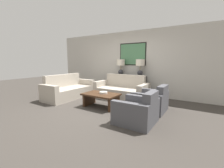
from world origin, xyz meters
The scene contains 11 objects.
ground_plane centered at (0.00, 0.00, 0.00)m, with size 20.00×20.00×0.00m, color #3D3833.
back_wall centered at (0.00, 2.38, 1.33)m, with size 7.97×0.12×2.65m.
console_table centered at (0.00, 2.10, 0.41)m, with size 1.33×0.39×0.82m.
table_lamp_left centered at (-0.44, 2.10, 1.25)m, with size 0.35×0.35×0.67m.
table_lamp_right centered at (0.44, 2.10, 1.25)m, with size 0.35×0.35×0.67m.
couch_by_back_wall centered at (0.00, 1.40, 0.30)m, with size 1.98×0.89×0.90m.
couch_by_side centered at (-1.80, 0.40, 0.30)m, with size 0.89×1.98×0.90m.
coffee_table centered at (-0.02, 0.12, 0.31)m, with size 1.09×0.70×0.43m.
decorative_bowl centered at (0.03, 0.18, 0.46)m, with size 0.25×0.25×0.06m.
armchair_near_back_wall centered at (1.40, 0.63, 0.27)m, with size 0.86×0.86×0.76m.
armchair_near_camera centered at (1.40, -0.38, 0.27)m, with size 0.86×0.86×0.76m.
Camera 1 is at (2.69, -3.50, 1.44)m, focal length 24.00 mm.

